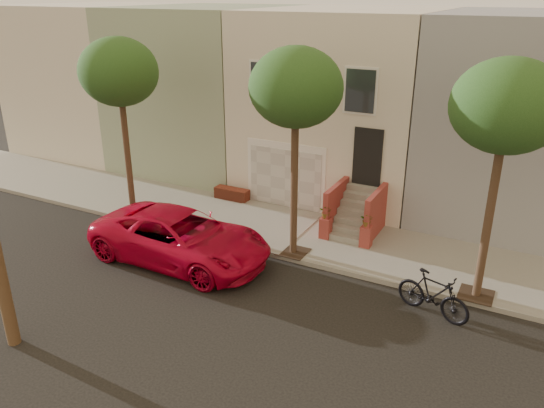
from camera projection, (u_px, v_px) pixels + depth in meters
The scene contains 8 objects.
ground at pixel (195, 309), 14.09m from camera, with size 90.00×90.00×0.00m, color black.
sidewalk at pixel (285, 231), 18.46m from camera, with size 40.00×3.70×0.15m, color gray.
house_row at pixel (349, 99), 21.91m from camera, with size 33.10×11.70×7.00m.
tree_left at pixel (119, 73), 17.68m from camera, with size 2.70×2.57×6.30m.
tree_mid at pixel (296, 89), 14.89m from camera, with size 2.70×2.57×6.30m.
tree_right at pixel (507, 108), 12.53m from camera, with size 2.70×2.57×6.30m.
pickup_truck at pixel (180, 237), 16.31m from camera, with size 2.63×5.70×1.59m, color #BB0526.
motorcycle at pixel (433, 294), 13.62m from camera, with size 0.57×2.01×1.21m, color black.
Camera 1 is at (7.36, -9.71, 7.87)m, focal length 35.20 mm.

